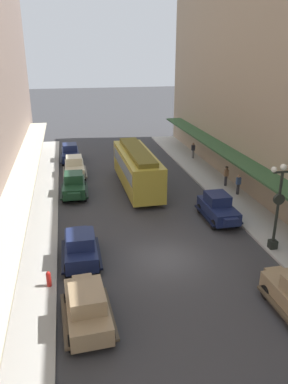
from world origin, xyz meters
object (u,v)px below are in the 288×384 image
parked_car_3 (81,246)px  pedestrian_1 (238,184)px  parked_car_0 (74,185)px  parked_car_5 (74,166)px  parked_car_2 (70,153)px  pedestrian_0 (193,150)px  parked_car_4 (218,207)px  parked_car_6 (87,306)px  streetcar (137,167)px  pedestrian_2 (226,176)px  lamp_post_with_clock (278,204)px  fire_hydrant (49,279)px

parked_car_3 → pedestrian_1: bearing=30.3°
parked_car_0 → parked_car_5: (0.20, 4.97, 0.00)m
parked_car_2 → pedestrian_0: size_ratio=2.60×
parked_car_4 → parked_car_6: (-9.51, -8.87, 0.00)m
parked_car_4 → streetcar: streetcar is taller
parked_car_3 → pedestrian_0: size_ratio=2.60×
parked_car_0 → streetcar: bearing=5.4°
parked_car_5 → pedestrian_2: (12.53, -5.61, 0.07)m
parked_car_0 → pedestrian_1: parked_car_0 is taller
parked_car_6 → lamp_post_with_clock: 12.00m
parked_car_2 → pedestrian_0: (12.84, -1.79, 0.05)m
pedestrian_1 → parked_car_4: bearing=-130.3°
parked_car_5 → pedestrian_0: parked_car_5 is taller
parked_car_5 → parked_car_2: bearing=93.2°
lamp_post_with_clock → pedestrian_0: 19.62m
parked_car_3 → lamp_post_with_clock: 11.31m
parked_car_6 → streetcar: 16.85m
parked_car_0 → fire_hydrant: size_ratio=5.25×
streetcar → pedestrian_1: streetcar is taller
parked_car_2 → parked_car_5: same height
fire_hydrant → parked_car_0: bearing=82.5°
pedestrian_2 → parked_car_0: bearing=177.1°
pedestrian_2 → parked_car_6: bearing=-130.4°
parked_car_6 → pedestrian_2: size_ratio=2.59×
parked_car_4 → pedestrian_2: (3.17, 6.00, 0.07)m
parked_car_3 → lamp_post_with_clock: size_ratio=0.83×
parked_car_5 → pedestrian_2: parked_car_5 is taller
parked_car_3 → parked_car_4: (9.53, 3.61, 0.00)m
lamp_post_with_clock → pedestrian_1: (1.76, 8.55, -2.00)m
parked_car_6 → fire_hydrant: bearing=119.5°
pedestrian_0 → streetcar: bearing=-134.5°
lamp_post_with_clock → parked_car_2: bearing=117.8°
parked_car_3 → fire_hydrant: parked_car_3 is taller
parked_car_2 → streetcar: size_ratio=0.44×
pedestrian_2 → pedestrian_1: bearing=-86.4°
parked_car_6 → lamp_post_with_clock: size_ratio=0.84×
parked_car_4 → parked_car_5: (-9.36, 11.61, 0.00)m
pedestrian_1 → pedestrian_2: size_ratio=0.98×
parked_car_6 → pedestrian_0: 26.85m
parked_car_4 → pedestrian_1: 5.10m
parked_car_6 → parked_car_5: bearing=89.6°
parked_car_5 → parked_car_6: 20.48m
parked_car_2 → fire_hydrant: size_ratio=5.20×
parked_car_3 → parked_car_5: bearing=89.4°
parked_car_3 → parked_car_4: 10.19m
parked_car_2 → pedestrian_2: (12.80, -10.58, 0.07)m
parked_car_5 → parked_car_6: same height
lamp_post_with_clock → parked_car_0: bearing=134.5°
fire_hydrant → streetcar: bearing=62.0°
parked_car_4 → pedestrian_1: bearing=49.7°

